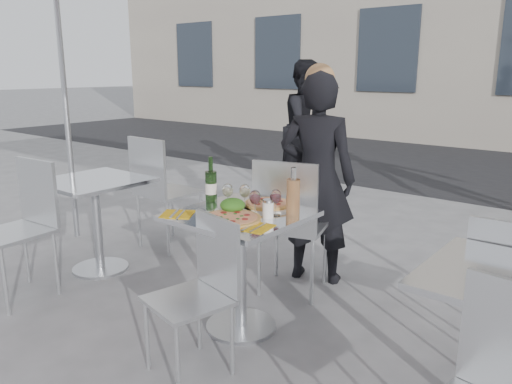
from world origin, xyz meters
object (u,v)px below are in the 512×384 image
Objects in this scene: main_table at (240,247)px; chair_far at (289,217)px; carafe at (293,197)px; wineglass_white_b at (245,192)px; side_table_right at (511,323)px; napkin_right at (254,227)px; salad_plate at (233,207)px; chair_near at (202,282)px; wineglass_white_a at (228,191)px; wine_bottle at (211,185)px; pizza_far at (268,205)px; pizza_near at (231,218)px; wineglass_red_a at (255,198)px; pedestrian_a at (308,127)px; side_chair_lfar at (159,184)px; side_chair_lnear at (25,217)px; sugar_shaker at (268,209)px; napkin_left at (177,214)px; wineglass_red_b at (276,197)px; side_chair_rfar at (509,284)px.

chair_far is (-0.04, 0.57, 0.05)m from main_table.
carafe reaches higher than wineglass_white_b.
side_table_right is 1.29m from napkin_right.
salad_plate is 0.13m from wineglass_white_b.
wineglass_white_a reaches higher than chair_near.
pizza_far is at bearing 20.03° from wine_bottle.
wineglass_red_a is at bearing 68.73° from pizza_near.
pizza_near is at bearing -145.66° from pedestrian_a.
chair_far is 4.51× the size of salad_plate.
side_chair_lfar is 1.20m from side_chair_lnear.
sugar_shaker is (0.49, -0.05, -0.06)m from wine_bottle.
chair_far is 0.87m from napkin_left.
chair_near is 5.30× the size of wineglass_red_b.
side_chair_lnear is 1.29m from napkin_left.
side_chair_lfar is at bearing 84.17° from side_chair_lnear.
main_table is 7.01× the size of sugar_shaker.
napkin_left is (-0.33, -0.11, -0.01)m from pizza_near.
side_chair_lfar reaches higher than pizza_near.
wine_bottle is at bearing -149.42° from pedestrian_a.
side_chair_rfar is 3.94× the size of salad_plate.
napkin_left is (-0.46, -0.34, -0.11)m from wineglass_red_b.
sugar_shaker is 0.08m from wineglass_red_b.
wine_bottle is at bearing 141.64° from chair_near.
side_chair_lfar is (-2.98, 0.64, 0.06)m from side_table_right.
chair_far is 0.62m from sugar_shaker.
side_table_right is at bearing 168.60° from side_chair_lfar.
carafe is 0.22m from wineglass_red_a.
side_chair_rfar is at bearing 17.12° from wineglass_white_a.
sugar_shaker reaches higher than pizza_near.
main_table is 0.46m from wine_bottle.
main_table is 2.59× the size of carafe.
side_table_right is at bearing 101.65° from side_chair_rfar.
chair_far reaches higher than main_table.
main_table is 1.47m from side_chair_rfar.
chair_far is 3.02× the size of pizza_far.
wineglass_red_a reaches higher than sugar_shaker.
wineglass_white_b reaches higher than side_chair_rfar.
carafe is 2.71× the size of sugar_shaker.
wine_bottle is at bearing -178.54° from wineglass_white_b.
napkin_right is (0.05, -0.19, -0.05)m from sugar_shaker.
side_chair_lfar is at bearing 153.14° from pizza_near.
salad_plate is at bearing -155.32° from wineglass_red_b.
pizza_far reaches higher than pizza_near.
salad_plate reaches higher than main_table.
wine_bottle is at bearing 177.56° from side_table_right.
wine_bottle is at bearing 155.13° from side_chair_lfar.
wineglass_red_b is at bearing 175.99° from side_table_right.
pizza_near is 0.26m from wineglass_white_b.
main_table is at bearing -13.98° from wine_bottle.
side_chair_lnear is 1.11× the size of side_chair_rfar.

